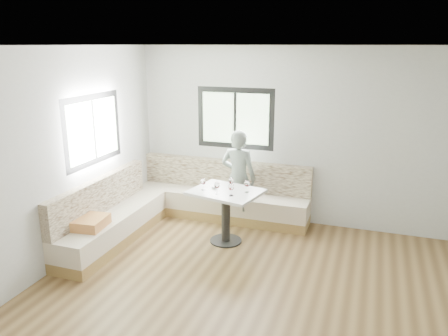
{
  "coord_description": "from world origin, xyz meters",
  "views": [
    {
      "loc": [
        1.25,
        -4.21,
        2.81
      ],
      "look_at": [
        -0.74,
        1.48,
        1.1
      ],
      "focal_mm": 35.0,
      "sensor_mm": 36.0,
      "label": 1
    }
  ],
  "objects": [
    {
      "name": "room",
      "position": [
        -0.08,
        0.08,
        1.41
      ],
      "size": [
        5.01,
        5.01,
        2.81
      ],
      "color": "brown",
      "rests_on": "ground"
    },
    {
      "name": "olive_ramekin",
      "position": [
        -0.87,
        1.43,
        0.81
      ],
      "size": [
        0.09,
        0.09,
        0.04
      ],
      "color": "white",
      "rests_on": "table"
    },
    {
      "name": "banquette",
      "position": [
        -1.59,
        1.62,
        0.33
      ],
      "size": [
        2.91,
        2.8,
        0.95
      ],
      "color": "olive",
      "rests_on": "ground"
    },
    {
      "name": "wine_glass_b",
      "position": [
        -0.75,
        1.21,
        0.91
      ],
      "size": [
        0.08,
        0.08,
        0.18
      ],
      "color": "white",
      "rests_on": "table"
    },
    {
      "name": "wine_glass_d",
      "position": [
        -0.63,
        1.47,
        0.91
      ],
      "size": [
        0.08,
        0.08,
        0.18
      ],
      "color": "white",
      "rests_on": "table"
    },
    {
      "name": "person",
      "position": [
        -0.71,
        2.08,
        0.78
      ],
      "size": [
        0.58,
        0.39,
        1.55
      ],
      "primitive_type": "imported",
      "rotation": [
        0.0,
        0.0,
        3.1
      ],
      "color": "slate",
      "rests_on": "ground"
    },
    {
      "name": "wine_glass_e",
      "position": [
        -0.38,
        1.42,
        0.91
      ],
      "size": [
        0.08,
        0.08,
        0.18
      ],
      "color": "white",
      "rests_on": "table"
    },
    {
      "name": "wine_glass_a",
      "position": [
        -1.0,
        1.31,
        0.91
      ],
      "size": [
        0.08,
        0.08,
        0.18
      ],
      "color": "white",
      "rests_on": "table"
    },
    {
      "name": "table",
      "position": [
        -0.68,
        1.38,
        0.59
      ],
      "size": [
        1.1,
        0.94,
        0.79
      ],
      "rotation": [
        0.0,
        0.0,
        -0.21
      ],
      "color": "black",
      "rests_on": "ground"
    },
    {
      "name": "wine_glass_c",
      "position": [
        -0.54,
        1.2,
        0.91
      ],
      "size": [
        0.08,
        0.08,
        0.18
      ],
      "color": "white",
      "rests_on": "table"
    }
  ]
}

